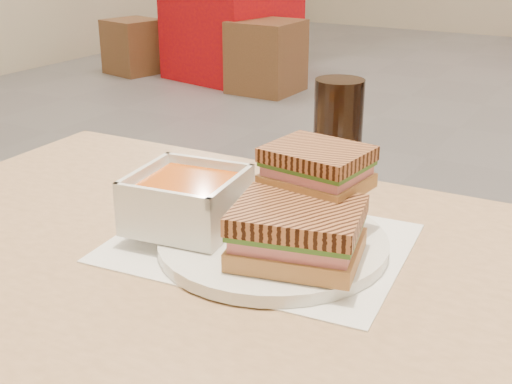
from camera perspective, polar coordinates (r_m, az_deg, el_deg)
The scene contains 9 objects.
tray_liner at distance 0.78m, azimuth 0.38°, elevation -4.34°, with size 0.35×0.28×0.00m.
plate at distance 0.76m, azimuth 1.44°, elevation -4.34°, with size 0.26×0.26×0.01m.
soup_bowl at distance 0.78m, azimuth -5.88°, elevation -0.86°, with size 0.13×0.13×0.06m.
panini_lower at distance 0.70m, azimuth 3.57°, elevation -3.44°, with size 0.15×0.13×0.06m.
panini_upper at distance 0.75m, azimuth 5.24°, elevation 2.09°, with size 0.12×0.10×0.05m.
cola_glass at distance 0.95m, azimuth 6.99°, elevation 5.15°, with size 0.07×0.07×0.15m.
bg_table_0 at distance 5.22m, azimuth -2.06°, elevation 13.51°, with size 0.93×0.93×0.69m.
bg_chair_0l at distance 5.49m, azimuth -10.40°, elevation 12.11°, with size 0.44×0.44×0.42m.
bg_chair_0r at distance 4.75m, azimuth 0.89°, elevation 11.47°, with size 0.45×0.45×0.49m.
Camera 1 is at (0.35, -2.59, 1.09)m, focal length 46.89 mm.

